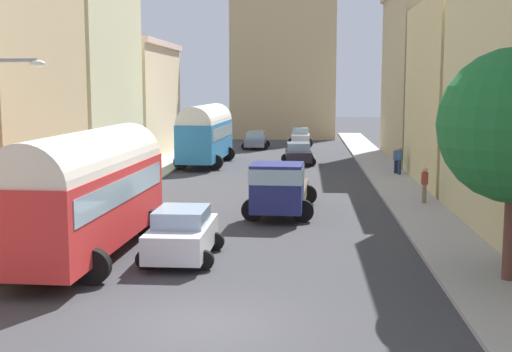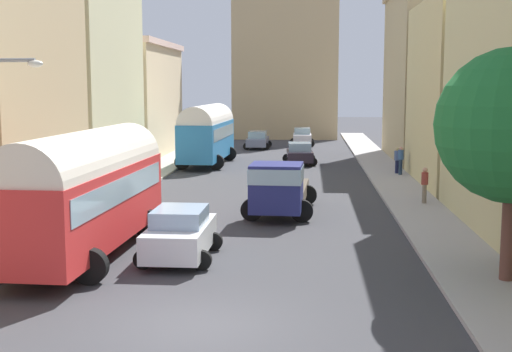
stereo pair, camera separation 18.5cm
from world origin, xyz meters
The scene contains 18 objects.
ground_plane centered at (0.00, 27.00, 0.00)m, with size 154.00×154.00×0.00m, color #3B3B3F.
sidewalk_left centered at (-7.25, 27.00, 0.07)m, with size 2.50×70.00×0.14m, color #A9A798.
sidewalk_right centered at (7.25, 27.00, 0.07)m, with size 2.50×70.00×0.14m, color #AAA6A5.
building_left_2 centered at (-11.50, 24.49, 6.99)m, with size 6.59×10.98×13.93m.
building_left_3 centered at (-10.74, 37.27, 4.40)m, with size 4.94×12.82×8.75m.
building_right_2 centered at (10.80, 23.03, 4.97)m, with size 4.61×10.91×9.94m.
building_right_3 centered at (10.86, 35.58, 6.25)m, with size 5.20×12.86×12.45m.
distant_church centered at (0.00, 56.33, 8.05)m, with size 10.63×6.67×21.46m.
parked_bus_0 centered at (-4.54, 5.99, 2.23)m, with size 3.46×9.55×4.03m.
parked_bus_1 centered at (-4.50, 31.41, 2.28)m, with size 3.46×9.07×4.12m.
cargo_truck_0 centered at (1.24, 13.29, 1.24)m, with size 3.11×6.91×2.36m.
car_0 centered at (1.83, 32.23, 0.76)m, with size 2.45×3.86×1.50m.
car_1 centered at (1.87, 46.87, 0.81)m, with size 2.25×3.76×1.63m.
car_2 centered at (-1.55, 5.88, 0.82)m, with size 2.37×3.95×1.63m.
car_3 centered at (-1.94, 43.71, 0.76)m, with size 2.32×4.03×1.51m.
pedestrian_0 centered at (7.70, 16.11, 1.03)m, with size 0.38×0.38×1.77m.
pedestrian_1 centered at (7.82, 26.71, 0.96)m, with size 0.54×0.54×1.71m.
pedestrian_2 centered at (7.94, 26.08, 1.04)m, with size 0.37×0.37×1.82m.
Camera 1 is at (2.26, -14.79, 5.44)m, focal length 47.75 mm.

